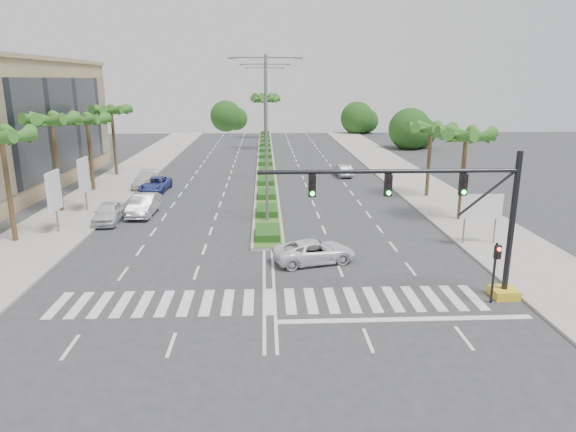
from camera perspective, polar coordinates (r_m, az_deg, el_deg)
name	(u,v)px	position (r m, az deg, el deg)	size (l,w,h in m)	color
ground	(269,301)	(25.04, -2.07, -9.47)	(160.00, 160.00, 0.00)	#333335
footpath_right	(441,201)	(46.62, 16.67, 1.59)	(6.00, 120.00, 0.15)	gray
footpath_left	(87,205)	(46.51, -21.44, 1.14)	(6.00, 120.00, 0.15)	gray
median	(266,159)	(68.57, -2.50, 6.35)	(2.20, 75.00, 0.20)	gray
median_grass	(266,158)	(68.55, -2.50, 6.45)	(1.80, 75.00, 0.04)	#3B6322
signal_gantry	(465,230)	(25.61, 19.07, -1.50)	(12.60, 1.20, 7.20)	gold
pedestrian_signal	(496,263)	(25.96, 22.08, -4.85)	(0.28, 0.36, 3.00)	black
direction_sign	(481,209)	(34.60, 20.69, 0.78)	(2.70, 0.11, 3.40)	slate
billboard_near	(54,192)	(38.35, -24.57, 2.48)	(0.18, 2.10, 4.35)	slate
billboard_far	(84,176)	(43.87, -21.75, 4.19)	(0.18, 2.10, 4.35)	slate
palm_left_near	(1,140)	(36.82, -29.24, 7.37)	(4.57, 4.68, 7.55)	brown
palm_left_mid	(52,123)	(44.07, -24.75, 9.35)	(4.57, 4.68, 7.95)	brown
palm_left_far	(87,122)	(51.60, -21.42, 9.66)	(4.57, 4.68, 7.35)	brown
palm_left_end	(112,113)	(59.20, -19.02, 10.81)	(4.57, 4.68, 7.75)	brown
palm_right_near	(466,138)	(39.83, 19.17, 8.17)	(4.57, 4.68, 7.05)	brown
palm_right_far	(431,131)	(47.34, 15.60, 9.04)	(4.57, 4.68, 6.75)	brown
palm_median_a	(265,101)	(77.86, -2.59, 12.60)	(4.57, 4.68, 8.05)	brown
palm_median_b	(265,98)	(92.85, -2.61, 12.98)	(4.57, 4.68, 8.05)	brown
streetlight_near	(266,131)	(36.97, -2.42, 9.45)	(5.10, 0.25, 12.00)	slate
streetlight_mid	(265,115)	(52.92, -2.52, 11.11)	(5.10, 0.25, 12.00)	slate
streetlight_far	(265,107)	(68.89, -2.57, 12.00)	(5.10, 0.25, 12.00)	slate
car_parked_a	(108,213)	(40.36, -19.33, 0.34)	(1.78, 4.41, 1.50)	silver
car_parked_b	(144,205)	(41.83, -15.72, 1.21)	(1.73, 4.95, 1.63)	#B5B4B9
car_parked_c	(156,184)	(50.52, -14.48, 3.42)	(2.20, 4.76, 1.32)	#2E3C8D
car_parked_d	(146,181)	(52.13, -15.54, 3.81)	(2.12, 5.23, 1.52)	silver
car_crossing	(314,251)	(29.92, 2.94, -3.95)	(2.22, 4.80, 1.34)	white
car_right	(343,170)	(56.97, 6.16, 5.08)	(1.40, 4.02, 1.32)	#A0A0A5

